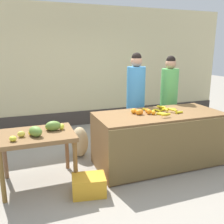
{
  "coord_description": "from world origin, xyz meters",
  "views": [
    {
      "loc": [
        -1.57,
        -3.42,
        1.9
      ],
      "look_at": [
        -0.26,
        0.15,
        0.93
      ],
      "focal_mm": 39.78,
      "sensor_mm": 36.0,
      "label": 1
    }
  ],
  "objects_px": {
    "vendor_woman_green_shirt": "(169,100)",
    "produce_sack": "(80,142)",
    "vendor_woman_blue_shirt": "(136,102)",
    "produce_crate": "(89,185)"
  },
  "relations": [
    {
      "from": "vendor_woman_blue_shirt",
      "to": "vendor_woman_green_shirt",
      "type": "height_order",
      "value": "vendor_woman_blue_shirt"
    },
    {
      "from": "vendor_woman_green_shirt",
      "to": "produce_sack",
      "type": "height_order",
      "value": "vendor_woman_green_shirt"
    },
    {
      "from": "produce_crate",
      "to": "vendor_woman_green_shirt",
      "type": "bearing_deg",
      "value": 33.04
    },
    {
      "from": "vendor_woman_blue_shirt",
      "to": "produce_sack",
      "type": "height_order",
      "value": "vendor_woman_blue_shirt"
    },
    {
      "from": "vendor_woman_green_shirt",
      "to": "produce_crate",
      "type": "bearing_deg",
      "value": -146.96
    },
    {
      "from": "vendor_woman_green_shirt",
      "to": "vendor_woman_blue_shirt",
      "type": "bearing_deg",
      "value": -172.83
    },
    {
      "from": "vendor_woman_green_shirt",
      "to": "produce_sack",
      "type": "xyz_separation_m",
      "value": [
        -1.87,
        -0.09,
        -0.62
      ]
    },
    {
      "from": "produce_crate",
      "to": "produce_sack",
      "type": "distance_m",
      "value": 1.26
    },
    {
      "from": "vendor_woman_green_shirt",
      "to": "produce_crate",
      "type": "xyz_separation_m",
      "value": [
        -2.04,
        -1.33,
        -0.76
      ]
    },
    {
      "from": "produce_sack",
      "to": "vendor_woman_blue_shirt",
      "type": "bearing_deg",
      "value": -0.54
    }
  ]
}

